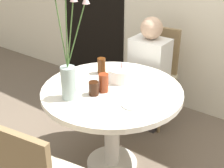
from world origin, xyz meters
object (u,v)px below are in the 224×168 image
object	(u,v)px
person_boy	(149,77)
chair_left_flank	(155,69)
side_plate	(134,104)
drink_glass_2	(102,66)
birthday_cake	(122,74)
drink_glass_0	(104,83)
drink_glass_1	(94,88)
flower_vase	(69,70)

from	to	relation	value
person_boy	chair_left_flank	bearing A→B (deg)	97.01
side_plate	drink_glass_2	size ratio (longest dim) A/B	1.29
birthday_cake	drink_glass_0	distance (m)	0.24
chair_left_flank	drink_glass_1	xyz separation A→B (m)	(0.06, -1.02, 0.23)
chair_left_flank	drink_glass_2	size ratio (longest dim) A/B	7.14
flower_vase	person_boy	world-z (taller)	flower_vase
drink_glass_0	person_boy	xyz separation A→B (m)	(-0.06, 0.78, -0.27)
flower_vase	drink_glass_0	bearing A→B (deg)	62.17
chair_left_flank	drink_glass_2	xyz separation A→B (m)	(-0.13, -0.69, 0.25)
flower_vase	drink_glass_2	world-z (taller)	flower_vase
drink_glass_1	person_boy	world-z (taller)	person_boy
drink_glass_1	drink_glass_2	distance (m)	0.37
birthday_cake	flower_vase	distance (m)	0.50
birthday_cake	flower_vase	world-z (taller)	flower_vase
chair_left_flank	drink_glass_1	world-z (taller)	chair_left_flank
drink_glass_2	person_boy	distance (m)	0.62
birthday_cake	drink_glass_2	world-z (taller)	birthday_cake
drink_glass_0	person_boy	size ratio (longest dim) A/B	0.13
birthday_cake	drink_glass_1	world-z (taller)	birthday_cake
flower_vase	birthday_cake	bearing A→B (deg)	76.01
drink_glass_2	drink_glass_1	bearing A→B (deg)	-60.60
chair_left_flank	flower_vase	world-z (taller)	flower_vase
birthday_cake	flower_vase	xyz separation A→B (m)	(-0.11, -0.46, 0.17)
person_boy	side_plate	bearing A→B (deg)	-67.06
chair_left_flank	side_plate	xyz separation A→B (m)	(0.36, -0.97, 0.19)
chair_left_flank	birthday_cake	world-z (taller)	chair_left_flank
drink_glass_1	flower_vase	bearing A→B (deg)	-123.27
drink_glass_0	drink_glass_1	distance (m)	0.09
chair_left_flank	drink_glass_2	world-z (taller)	chair_left_flank
chair_left_flank	side_plate	bearing A→B (deg)	-76.48
birthday_cake	person_boy	world-z (taller)	person_boy
flower_vase	side_plate	xyz separation A→B (m)	(0.40, 0.19, -0.21)
drink_glass_1	person_boy	size ratio (longest dim) A/B	0.09
flower_vase	side_plate	bearing A→B (deg)	25.01
chair_left_flank	drink_glass_0	bearing A→B (deg)	-92.11
side_plate	drink_glass_0	size ratio (longest dim) A/B	1.22
chair_left_flank	person_boy	xyz separation A→B (m)	(0.02, -0.16, -0.02)
birthday_cake	side_plate	distance (m)	0.40
birthday_cake	person_boy	xyz separation A→B (m)	(-0.06, 0.54, -0.25)
flower_vase	drink_glass_2	size ratio (longest dim) A/B	5.87
chair_left_flank	birthday_cake	bearing A→B (deg)	-90.84
side_plate	drink_glass_1	world-z (taller)	drink_glass_1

